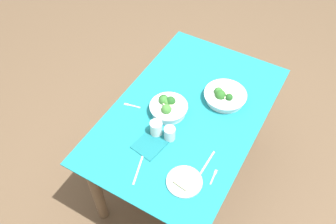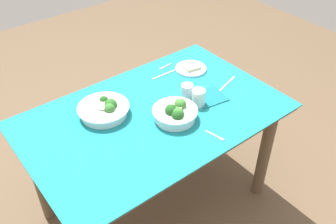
% 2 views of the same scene
% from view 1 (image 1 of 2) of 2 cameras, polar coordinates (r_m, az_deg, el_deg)
% --- Properties ---
extents(ground_plane, '(6.00, 6.00, 0.00)m').
position_cam_1_polar(ground_plane, '(2.73, 2.54, -9.67)').
color(ground_plane, brown).
extents(dining_table, '(1.33, 0.85, 0.71)m').
position_cam_1_polar(dining_table, '(2.24, 3.05, -1.94)').
color(dining_table, '#197A84').
rests_on(dining_table, ground_plane).
extents(broccoli_bowl_far, '(0.26, 0.26, 0.09)m').
position_cam_1_polar(broccoli_bowl_far, '(2.21, 9.04, 2.53)').
color(broccoli_bowl_far, white).
rests_on(broccoli_bowl_far, dining_table).
extents(broccoli_bowl_near, '(0.23, 0.23, 0.10)m').
position_cam_1_polar(broccoli_bowl_near, '(2.11, 0.00, 0.82)').
color(broccoli_bowl_near, white).
rests_on(broccoli_bowl_near, dining_table).
extents(bread_side_plate, '(0.19, 0.19, 0.03)m').
position_cam_1_polar(bread_side_plate, '(1.87, 2.64, -11.04)').
color(bread_side_plate, '#99C6D1').
rests_on(bread_side_plate, dining_table).
extents(water_glass_center, '(0.07, 0.07, 0.09)m').
position_cam_1_polar(water_glass_center, '(2.01, -1.90, -2.59)').
color(water_glass_center, silver).
rests_on(water_glass_center, dining_table).
extents(water_glass_side, '(0.07, 0.07, 0.08)m').
position_cam_1_polar(water_glass_side, '(1.99, 0.15, -3.40)').
color(water_glass_side, silver).
rests_on(water_glass_side, dining_table).
extents(fork_by_far_bowl, '(0.03, 0.10, 0.00)m').
position_cam_1_polar(fork_by_far_bowl, '(2.19, -5.88, 1.04)').
color(fork_by_far_bowl, '#B7B7BC').
rests_on(fork_by_far_bowl, dining_table).
extents(fork_by_near_bowl, '(0.09, 0.02, 0.00)m').
position_cam_1_polar(fork_by_near_bowl, '(1.90, 7.34, -10.19)').
color(fork_by_near_bowl, '#B7B7BC').
rests_on(fork_by_near_bowl, dining_table).
extents(table_knife_left, '(0.19, 0.02, 0.00)m').
position_cam_1_polar(table_knife_left, '(1.94, 6.17, -8.32)').
color(table_knife_left, '#B7B7BC').
rests_on(table_knife_left, dining_table).
extents(table_knife_right, '(0.18, 0.06, 0.00)m').
position_cam_1_polar(table_knife_right, '(1.91, -4.81, -9.23)').
color(table_knife_right, '#B7B7BC').
rests_on(table_knife_right, dining_table).
extents(napkin_folded_upper, '(0.19, 0.17, 0.01)m').
position_cam_1_polar(napkin_folded_upper, '(2.00, -2.95, -5.24)').
color(napkin_folded_upper, '#156870').
rests_on(napkin_folded_upper, dining_table).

